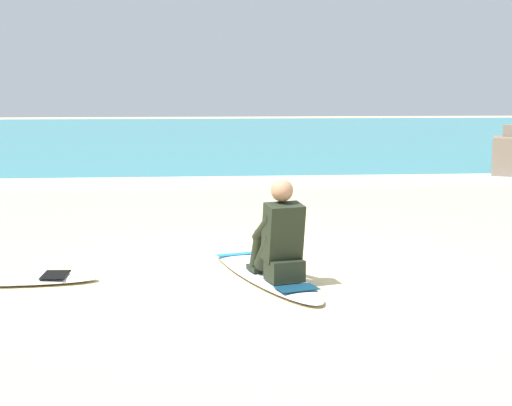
{
  "coord_description": "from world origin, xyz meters",
  "views": [
    {
      "loc": [
        -0.82,
        -7.29,
        1.88
      ],
      "look_at": [
        -0.04,
        1.43,
        0.55
      ],
      "focal_mm": 54.55,
      "sensor_mm": 36.0,
      "label": 1
    }
  ],
  "objects": [
    {
      "name": "sea",
      "position": [
        0.0,
        21.12,
        0.05
      ],
      "size": [
        80.0,
        28.0,
        0.1
      ],
      "primitive_type": "cube",
      "color": "teal",
      "rests_on": "ground"
    },
    {
      "name": "ground_plane",
      "position": [
        0.0,
        0.0,
        0.0
      ],
      "size": [
        80.0,
        80.0,
        0.0
      ],
      "primitive_type": "plane",
      "color": "#CCB584"
    },
    {
      "name": "surfer_seated",
      "position": [
        0.04,
        -0.17,
        0.44
      ],
      "size": [
        0.51,
        0.76,
        0.95
      ],
      "color": "black",
      "rests_on": "surfboard_main"
    },
    {
      "name": "surfboard_main",
      "position": [
        -0.08,
        0.23,
        0.04
      ],
      "size": [
        1.22,
        2.6,
        0.08
      ],
      "color": "silver",
      "rests_on": "ground"
    },
    {
      "name": "breaking_foam",
      "position": [
        0.0,
        7.42,
        0.06
      ],
      "size": [
        80.0,
        0.9,
        0.11
      ],
      "primitive_type": "cube",
      "color": "white",
      "rests_on": "ground"
    }
  ]
}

